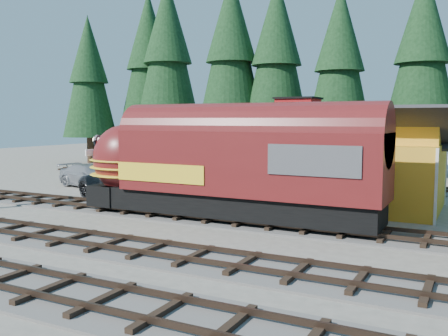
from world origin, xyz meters
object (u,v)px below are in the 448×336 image
at_px(depot, 322,150).
at_px(pickup_truck_b, 91,176).
at_px(pickup_truck_a, 126,185).
at_px(locomotive, 216,169).
at_px(caboose, 284,145).

bearing_deg(depot, pickup_truck_b, -177.86).
height_order(pickup_truck_a, pickup_truck_b, pickup_truck_a).
bearing_deg(depot, pickup_truck_a, -158.90).
xyz_separation_m(locomotive, pickup_truck_b, (-12.96, 5.90, -1.60)).
bearing_deg(pickup_truck_b, depot, -75.31).
distance_m(locomotive, pickup_truck_a, 7.80).
distance_m(depot, pickup_truck_b, 16.12).
xyz_separation_m(depot, pickup_truck_b, (-15.96, -0.60, -2.18)).
distance_m(depot, pickup_truck_a, 11.15).
height_order(depot, pickup_truck_b, depot).
relative_size(caboose, pickup_truck_a, 1.71).
relative_size(depot, locomotive, 0.86).
bearing_deg(pickup_truck_a, depot, -50.84).
bearing_deg(pickup_truck_b, locomotive, -101.94).
bearing_deg(pickup_truck_a, caboose, -6.39).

